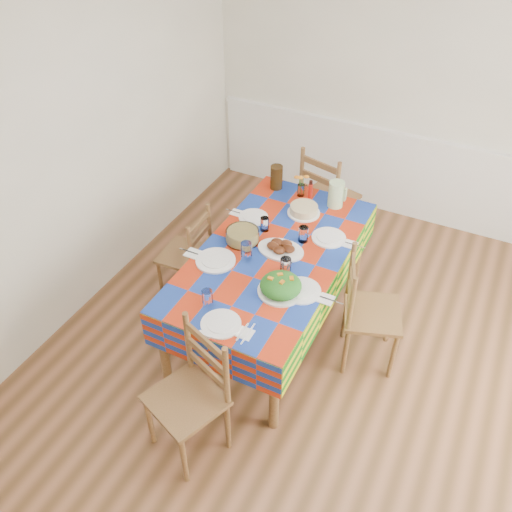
{
  "coord_description": "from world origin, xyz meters",
  "views": [
    {
      "loc": [
        0.61,
        -2.47,
        3.36
      ],
      "look_at": [
        -0.75,
        0.26,
        0.83
      ],
      "focal_mm": 38.0,
      "sensor_mm": 36.0,
      "label": 1
    }
  ],
  "objects_px": {
    "tea_pitcher": "(277,177)",
    "chair_right": "(366,312)",
    "dining_table": "(272,260)",
    "chair_left": "(188,255)",
    "chair_near": "(191,396)",
    "meat_platter": "(281,248)",
    "green_pitcher": "(336,194)",
    "chair_far": "(326,199)"
  },
  "relations": [
    {
      "from": "tea_pitcher",
      "to": "chair_left",
      "type": "height_order",
      "value": "tea_pitcher"
    },
    {
      "from": "chair_near",
      "to": "chair_right",
      "type": "height_order",
      "value": "chair_near"
    },
    {
      "from": "tea_pitcher",
      "to": "chair_left",
      "type": "xyz_separation_m",
      "value": [
        -0.43,
        -0.83,
        -0.43
      ]
    },
    {
      "from": "green_pitcher",
      "to": "chair_near",
      "type": "relative_size",
      "value": 0.23
    },
    {
      "from": "chair_near",
      "to": "meat_platter",
      "type": "bearing_deg",
      "value": 109.62
    },
    {
      "from": "chair_far",
      "to": "chair_right",
      "type": "distance_m",
      "value": 1.48
    },
    {
      "from": "dining_table",
      "to": "chair_near",
      "type": "distance_m",
      "value": 1.25
    },
    {
      "from": "green_pitcher",
      "to": "tea_pitcher",
      "type": "xyz_separation_m",
      "value": [
        -0.56,
        0.03,
        -0.0
      ]
    },
    {
      "from": "tea_pitcher",
      "to": "chair_near",
      "type": "distance_m",
      "value": 2.13
    },
    {
      "from": "green_pitcher",
      "to": "chair_left",
      "type": "height_order",
      "value": "green_pitcher"
    },
    {
      "from": "dining_table",
      "to": "chair_near",
      "type": "bearing_deg",
      "value": -89.23
    },
    {
      "from": "chair_near",
      "to": "chair_far",
      "type": "bearing_deg",
      "value": 111.73
    },
    {
      "from": "green_pitcher",
      "to": "chair_right",
      "type": "bearing_deg",
      "value": -54.83
    },
    {
      "from": "chair_near",
      "to": "chair_right",
      "type": "relative_size",
      "value": 1.02
    },
    {
      "from": "tea_pitcher",
      "to": "meat_platter",
      "type": "bearing_deg",
      "value": -62.92
    },
    {
      "from": "dining_table",
      "to": "meat_platter",
      "type": "height_order",
      "value": "meat_platter"
    },
    {
      "from": "meat_platter",
      "to": "dining_table",
      "type": "bearing_deg",
      "value": -139.39
    },
    {
      "from": "tea_pitcher",
      "to": "chair_near",
      "type": "relative_size",
      "value": 0.22
    },
    {
      "from": "meat_platter",
      "to": "green_pitcher",
      "type": "xyz_separation_m",
      "value": [
        0.16,
        0.76,
        0.08
      ]
    },
    {
      "from": "green_pitcher",
      "to": "chair_near",
      "type": "distance_m",
      "value": 2.08
    },
    {
      "from": "tea_pitcher",
      "to": "chair_far",
      "type": "height_order",
      "value": "chair_far"
    },
    {
      "from": "dining_table",
      "to": "chair_right",
      "type": "distance_m",
      "value": 0.81
    },
    {
      "from": "dining_table",
      "to": "tea_pitcher",
      "type": "xyz_separation_m",
      "value": [
        -0.36,
        0.83,
        0.19
      ]
    },
    {
      "from": "chair_near",
      "to": "chair_left",
      "type": "relative_size",
      "value": 1.12
    },
    {
      "from": "green_pitcher",
      "to": "chair_left",
      "type": "bearing_deg",
      "value": -141.01
    },
    {
      "from": "tea_pitcher",
      "to": "dining_table",
      "type": "bearing_deg",
      "value": -66.84
    },
    {
      "from": "dining_table",
      "to": "chair_right",
      "type": "xyz_separation_m",
      "value": [
        0.78,
        -0.01,
        -0.2
      ]
    },
    {
      "from": "chair_far",
      "to": "chair_left",
      "type": "height_order",
      "value": "chair_far"
    },
    {
      "from": "tea_pitcher",
      "to": "chair_right",
      "type": "height_order",
      "value": "tea_pitcher"
    },
    {
      "from": "chair_left",
      "to": "tea_pitcher",
      "type": "bearing_deg",
      "value": 149.7
    },
    {
      "from": "dining_table",
      "to": "meat_platter",
      "type": "xyz_separation_m",
      "value": [
        0.05,
        0.04,
        0.11
      ]
    },
    {
      "from": "chair_near",
      "to": "chair_right",
      "type": "distance_m",
      "value": 1.44
    },
    {
      "from": "meat_platter",
      "to": "chair_near",
      "type": "xyz_separation_m",
      "value": [
        -0.03,
        -1.27,
        -0.3
      ]
    },
    {
      "from": "chair_near",
      "to": "green_pitcher",
      "type": "bearing_deg",
      "value": 105.75
    },
    {
      "from": "meat_platter",
      "to": "green_pitcher",
      "type": "distance_m",
      "value": 0.78
    },
    {
      "from": "green_pitcher",
      "to": "meat_platter",
      "type": "bearing_deg",
      "value": -101.68
    },
    {
      "from": "tea_pitcher",
      "to": "chair_far",
      "type": "relative_size",
      "value": 0.21
    },
    {
      "from": "green_pitcher",
      "to": "chair_right",
      "type": "xyz_separation_m",
      "value": [
        0.58,
        -0.82,
        -0.39
      ]
    },
    {
      "from": "chair_near",
      "to": "chair_left",
      "type": "height_order",
      "value": "chair_near"
    },
    {
      "from": "chair_near",
      "to": "chair_left",
      "type": "bearing_deg",
      "value": 143.96
    },
    {
      "from": "meat_platter",
      "to": "chair_far",
      "type": "xyz_separation_m",
      "value": [
        -0.06,
        1.19,
        -0.28
      ]
    },
    {
      "from": "chair_right",
      "to": "meat_platter",
      "type": "bearing_deg",
      "value": 66.42
    }
  ]
}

